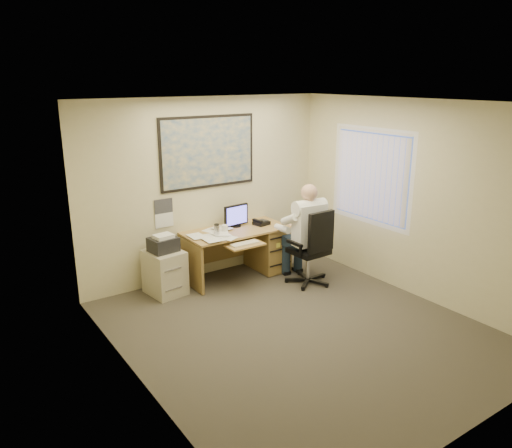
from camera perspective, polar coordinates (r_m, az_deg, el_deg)
room_shell at (r=5.73m, az=5.26°, el=0.04°), size 4.00×4.50×2.70m
desk at (r=7.81m, az=-0.27°, el=-2.37°), size 1.60×0.97×1.09m
world_map at (r=7.44m, az=-5.48°, el=8.19°), size 1.56×0.03×1.06m
wall_calendar at (r=7.29m, az=-10.48°, el=1.22°), size 0.28×0.01×0.42m
window_blinds at (r=7.57m, az=12.99°, el=5.30°), size 0.06×1.40×1.30m
filing_cabinet at (r=7.16m, az=-10.40°, el=-5.01°), size 0.52×0.59×0.88m
office_chair at (r=7.42m, az=6.25°, el=-4.39°), size 0.71×0.71×1.15m
person at (r=7.34m, az=5.94°, el=-1.18°), size 0.72×0.96×1.50m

